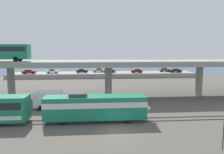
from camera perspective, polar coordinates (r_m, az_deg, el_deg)
ground_plane at (r=27.72m, az=1.69°, el=-14.24°), size 260.00×260.00×0.00m
rail_strip_near at (r=30.73m, az=1.02°, el=-11.92°), size 110.00×0.12×0.12m
rail_strip_far at (r=32.13m, az=0.76°, el=-11.06°), size 110.00×0.12×0.12m
train_locomotive at (r=30.69m, az=-3.11°, el=-7.79°), size 15.28×3.04×4.18m
highway_overpass at (r=45.83m, az=-0.98°, el=3.38°), size 96.00×10.58×7.86m
service_truck_west at (r=38.54m, az=-15.39°, el=-5.78°), size 6.80×2.46×3.04m
pier_parking_lot at (r=81.22m, az=-2.50°, el=0.64°), size 68.92×10.20×1.65m
parked_car_0 at (r=84.75m, az=16.59°, el=1.71°), size 4.56×2.00×1.50m
parked_car_1 at (r=86.46m, az=13.85°, el=1.90°), size 4.14×1.93×1.50m
parked_car_2 at (r=82.01m, az=-21.35°, el=1.34°), size 4.70×1.95×1.50m
parked_car_3 at (r=82.59m, az=-3.64°, el=1.86°), size 4.38×1.90×1.50m
parked_car_4 at (r=80.39m, az=6.63°, el=1.67°), size 4.12×1.99×1.50m
parked_car_5 at (r=81.40m, az=-15.64°, el=1.52°), size 4.32×1.96×1.50m
parked_car_6 at (r=80.19m, az=-0.64°, el=1.71°), size 4.31×1.98×1.50m
parked_car_7 at (r=80.61m, az=-8.05°, el=1.67°), size 4.24×1.95×1.50m
harbor_water at (r=104.17m, az=-2.95°, el=1.64°), size 140.00×36.00×0.01m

